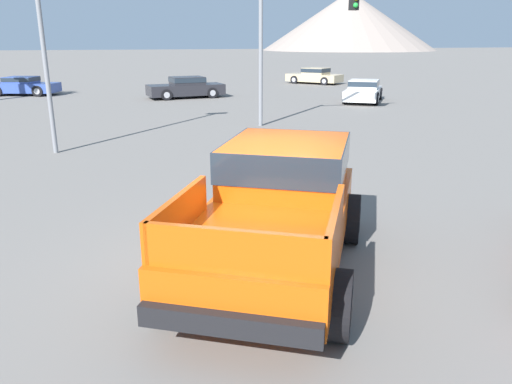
% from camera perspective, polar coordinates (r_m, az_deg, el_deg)
% --- Properties ---
extents(ground_plane, '(320.00, 320.00, 0.00)m').
position_cam_1_polar(ground_plane, '(7.98, 0.60, -7.96)').
color(ground_plane, slate).
extents(orange_pickup_truck, '(4.17, 5.36, 1.83)m').
position_cam_1_polar(orange_pickup_truck, '(7.56, 2.71, -0.96)').
color(orange_pickup_truck, '#CC4C0C').
rests_on(orange_pickup_truck, ground_plane).
extents(parked_car_dark, '(4.61, 2.28, 1.23)m').
position_cam_1_polar(parked_car_dark, '(30.41, -7.99, 11.78)').
color(parked_car_dark, '#232328').
rests_on(parked_car_dark, ground_plane).
extents(parked_car_white, '(3.75, 4.43, 1.18)m').
position_cam_1_polar(parked_car_white, '(28.90, 12.17, 11.26)').
color(parked_car_white, white).
rests_on(parked_car_white, ground_plane).
extents(parked_car_blue, '(4.42, 2.98, 1.12)m').
position_cam_1_polar(parked_car_blue, '(34.76, -25.08, 10.96)').
color(parked_car_blue, '#334C9E').
rests_on(parked_car_blue, ground_plane).
extents(parked_car_tan, '(4.09, 4.32, 1.21)m').
position_cam_1_polar(parked_car_tan, '(40.07, 6.73, 13.07)').
color(parked_car_tan, tan).
rests_on(parked_car_tan, ground_plane).
extents(traffic_light_main, '(4.48, 0.38, 5.66)m').
position_cam_1_polar(traffic_light_main, '(20.66, 5.39, 18.78)').
color(traffic_light_main, slate).
rests_on(traffic_light_main, ground_plane).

